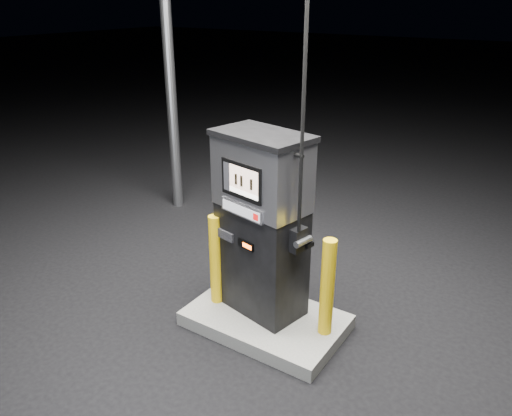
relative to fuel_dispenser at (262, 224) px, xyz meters
The scene contains 5 objects.
ground 1.14m from the fuel_dispenser, 39.64° to the right, with size 80.00×80.00×0.00m, color black.
pump_island 1.06m from the fuel_dispenser, 39.64° to the right, with size 1.60×1.00×0.15m, color #5F5E5A.
fuel_dispenser is the anchor object (origin of this frame).
bollard_left 0.69m from the fuel_dispenser, 160.41° to the right, with size 0.13×0.13×1.01m, color #E6B70C.
bollard_right 0.89m from the fuel_dispenser, ahead, with size 0.14×0.14×1.02m, color #E6B70C.
Camera 1 is at (2.32, -3.70, 3.23)m, focal length 35.00 mm.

